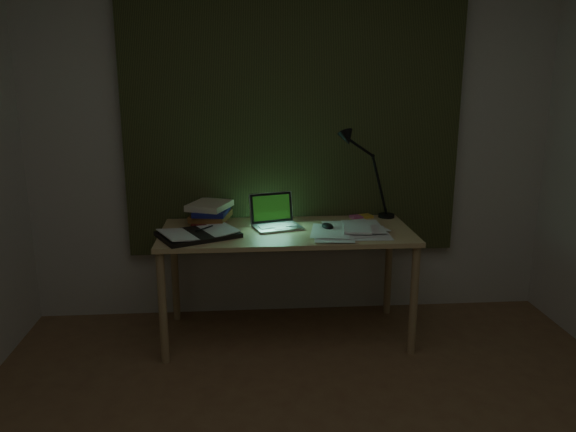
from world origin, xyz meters
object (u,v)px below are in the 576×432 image
Objects in this scene: open_textbook at (198,234)px; loose_papers at (347,229)px; desk at (287,284)px; desk_lamp at (388,175)px; laptop at (277,212)px; book_stack at (210,213)px.

loose_papers is at bearing -22.88° from open_textbook.
desk is 0.98m from desk_lamp.
loose_papers is at bearing -7.56° from desk.
laptop is 0.81× the size of loose_papers.
desk_lamp reaches higher than loose_papers.
laptop is at bearing -17.90° from book_stack.
open_textbook is 0.90m from loose_papers.
desk_lamp is (0.74, 0.22, 0.19)m from laptop.
loose_papers is at bearing -15.34° from book_stack.
open_textbook is at bearing -176.63° from loose_papers.
desk is at bearing -58.11° from laptop.
book_stack is (-0.42, 0.14, -0.03)m from laptop.
desk is 0.46m from laptop.
book_stack is 1.19m from desk_lamp.
open_textbook is (-0.53, -0.10, 0.37)m from desk.
desk_lamp is (1.22, 0.37, 0.27)m from open_textbook.
desk is 3.90× the size of loose_papers.
open_textbook is 0.76× the size of desk_lamp.
book_stack reaches higher than desk.
desk_lamp is (1.17, 0.09, 0.22)m from book_stack.
loose_papers is at bearing -29.41° from laptop.
open_textbook reaches higher than desk.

